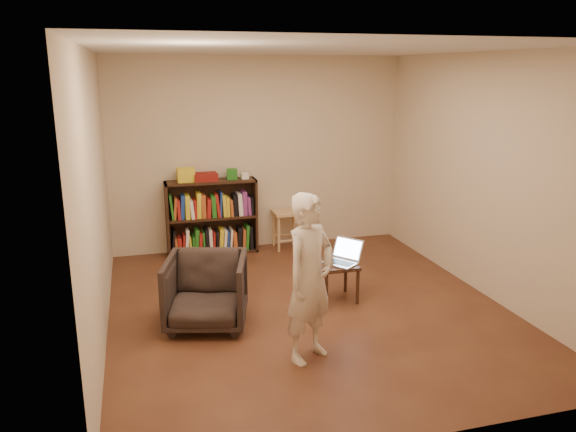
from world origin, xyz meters
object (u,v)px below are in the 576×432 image
object	(u,v)px
stool	(286,218)
person	(310,278)
bookshelf	(212,221)
armchair	(206,291)
laptop	(343,257)
side_table	(337,269)

from	to	relation	value
stool	person	bearing A→B (deg)	-101.65
stool	bookshelf	bearing A→B (deg)	176.40
bookshelf	stool	world-z (taller)	bookshelf
armchair	laptop	size ratio (longest dim) A/B	1.61
stool	side_table	size ratio (longest dim) A/B	1.28
stool	laptop	xyz separation A→B (m)	(0.11, -1.88, 0.04)
stool	armchair	distance (m)	2.56
person	laptop	bearing A→B (deg)	25.00
bookshelf	side_table	bearing A→B (deg)	-61.65
armchair	person	size ratio (longest dim) A/B	0.53
side_table	laptop	distance (m)	0.15
stool	armchair	world-z (taller)	armchair
bookshelf	person	size ratio (longest dim) A/B	0.83
side_table	stool	bearing A→B (deg)	91.20
side_table	laptop	size ratio (longest dim) A/B	0.86
bookshelf	armchair	world-z (taller)	bookshelf
laptop	armchair	bearing A→B (deg)	-116.70
armchair	stool	bearing A→B (deg)	72.06
side_table	laptop	xyz separation A→B (m)	(0.07, 0.01, 0.13)
laptop	person	size ratio (longest dim) A/B	0.33
laptop	stool	bearing A→B (deg)	146.46
stool	side_table	xyz separation A→B (m)	(0.04, -1.90, -0.08)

